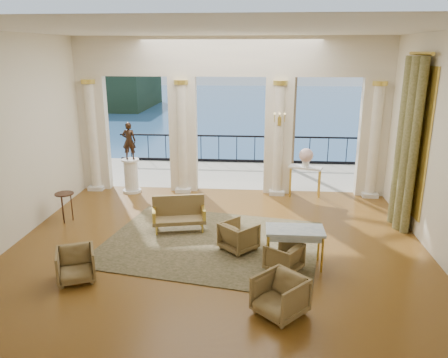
# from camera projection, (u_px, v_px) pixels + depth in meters

# --- Properties ---
(floor) EXTENTS (9.00, 9.00, 0.00)m
(floor) POSITION_uv_depth(u_px,v_px,m) (218.00, 245.00, 9.62)
(floor) COLOR #502A0F
(floor) RESTS_ON ground
(room_walls) EXTENTS (9.00, 9.00, 9.00)m
(room_walls) POSITION_uv_depth(u_px,v_px,m) (212.00, 123.00, 7.73)
(room_walls) COLOR white
(room_walls) RESTS_ON ground
(arcade) EXTENTS (9.00, 0.56, 4.50)m
(arcade) POSITION_uv_depth(u_px,v_px,m) (230.00, 106.00, 12.54)
(arcade) COLOR white
(arcade) RESTS_ON ground
(terrace) EXTENTS (10.00, 3.60, 0.10)m
(terrace) POSITION_uv_depth(u_px,v_px,m) (234.00, 175.00, 15.18)
(terrace) COLOR #A49E8B
(terrace) RESTS_ON ground
(balustrade) EXTENTS (9.00, 0.06, 1.03)m
(balustrade) POSITION_uv_depth(u_px,v_px,m) (237.00, 152.00, 16.57)
(balustrade) COLOR black
(balustrade) RESTS_ON terrace
(palm_tree) EXTENTS (2.00, 2.00, 4.50)m
(palm_tree) POSITION_uv_depth(u_px,v_px,m) (296.00, 51.00, 14.60)
(palm_tree) COLOR #4C3823
(palm_tree) RESTS_ON terrace
(headland) EXTENTS (22.00, 18.00, 6.00)m
(headland) POSITION_uv_depth(u_px,v_px,m) (91.00, 90.00, 79.71)
(headland) COLOR black
(headland) RESTS_ON sea
(sea) EXTENTS (160.00, 160.00, 0.00)m
(sea) POSITION_uv_depth(u_px,v_px,m) (255.00, 116.00, 68.64)
(sea) COLOR navy
(sea) RESTS_ON ground
(curtain) EXTENTS (0.33, 1.40, 4.09)m
(curtain) POSITION_uv_depth(u_px,v_px,m) (407.00, 144.00, 10.14)
(curtain) COLOR brown
(curtain) RESTS_ON ground
(window_frame) EXTENTS (0.04, 1.60, 3.40)m
(window_frame) POSITION_uv_depth(u_px,v_px,m) (416.00, 141.00, 10.10)
(window_frame) COLOR #E1BD4A
(window_frame) RESTS_ON room_walls
(wall_sconce) EXTENTS (0.30, 0.11, 0.33)m
(wall_sconce) POSITION_uv_depth(u_px,v_px,m) (279.00, 120.00, 12.23)
(wall_sconce) COLOR #E1BD4A
(wall_sconce) RESTS_ON arcade
(rug) EXTENTS (5.19, 4.36, 0.02)m
(rug) POSITION_uv_depth(u_px,v_px,m) (211.00, 243.00, 9.70)
(rug) COLOR #2C3219
(rug) RESTS_ON ground
(armchair_a) EXTENTS (0.86, 0.84, 0.69)m
(armchair_a) POSITION_uv_depth(u_px,v_px,m) (76.00, 263.00, 8.06)
(armchair_a) COLOR #4C3924
(armchair_a) RESTS_ON ground
(armchair_b) EXTENTS (0.98, 0.98, 0.74)m
(armchair_b) POSITION_uv_depth(u_px,v_px,m) (280.00, 294.00, 7.00)
(armchair_b) COLOR #4C3924
(armchair_b) RESTS_ON ground
(armchair_c) EXTENTS (0.81, 0.82, 0.62)m
(armchair_c) POSITION_uv_depth(u_px,v_px,m) (284.00, 256.00, 8.43)
(armchair_c) COLOR #4C3924
(armchair_c) RESTS_ON ground
(armchair_d) EXTENTS (0.91, 0.91, 0.68)m
(armchair_d) POSITION_uv_depth(u_px,v_px,m) (239.00, 235.00, 9.30)
(armchair_d) COLOR #4C3924
(armchair_d) RESTS_ON ground
(settee) EXTENTS (1.32, 0.78, 0.82)m
(settee) POSITION_uv_depth(u_px,v_px,m) (179.00, 214.00, 10.32)
(settee) COLOR #4C3924
(settee) RESTS_ON ground
(game_table) EXTENTS (1.14, 0.62, 0.78)m
(game_table) POSITION_uv_depth(u_px,v_px,m) (295.00, 233.00, 8.53)
(game_table) COLOR #8FA3B1
(game_table) RESTS_ON ground
(pedestal) EXTENTS (0.55, 0.55, 1.02)m
(pedestal) POSITION_uv_depth(u_px,v_px,m) (131.00, 176.00, 13.06)
(pedestal) COLOR silver
(pedestal) RESTS_ON ground
(statue) EXTENTS (0.42, 0.29, 1.10)m
(statue) POSITION_uv_depth(u_px,v_px,m) (129.00, 141.00, 12.75)
(statue) COLOR #302015
(statue) RESTS_ON pedestal
(console_table) EXTENTS (1.00, 0.66, 0.89)m
(console_table) POSITION_uv_depth(u_px,v_px,m) (305.00, 172.00, 12.63)
(console_table) COLOR silver
(console_table) RESTS_ON ground
(urn) EXTENTS (0.40, 0.40, 0.54)m
(urn) POSITION_uv_depth(u_px,v_px,m) (306.00, 156.00, 12.50)
(urn) COLOR white
(urn) RESTS_ON console_table
(side_table) EXTENTS (0.45, 0.45, 0.74)m
(side_table) POSITION_uv_depth(u_px,v_px,m) (65.00, 197.00, 10.76)
(side_table) COLOR black
(side_table) RESTS_ON ground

